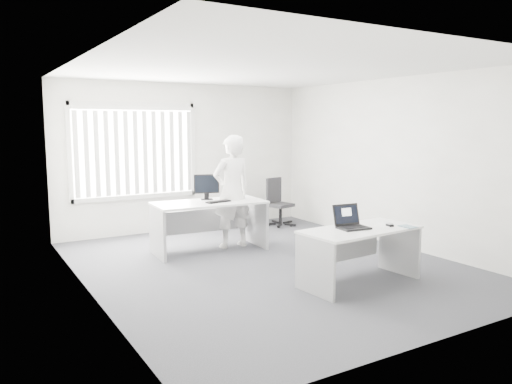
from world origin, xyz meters
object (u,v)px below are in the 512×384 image
office_chair (279,211)px  monitor (207,187)px  laptop (354,217)px  desk_far (209,216)px  desk_near (360,244)px  person (232,192)px

office_chair → monitor: bearing=-168.7°
office_chair → laptop: laptop is taller
desk_far → laptop: bearing=-67.8°
desk_near → desk_far: bearing=106.3°
desk_far → office_chair: 2.42m
desk_far → monitor: bearing=77.9°
desk_near → monitor: monitor is taller
desk_far → person: bearing=10.4°
person → laptop: (0.40, -2.52, -0.06)m
desk_near → person: 2.62m
desk_far → office_chair: (2.10, 1.16, -0.28)m
desk_near → person: person is taller
desk_far → office_chair: bearing=32.4°
desk_far → person: size_ratio=0.97×
desk_near → laptop: bearing=164.2°
monitor → desk_near: bearing=-55.2°
monitor → laptop: bearing=-57.0°
office_chair → laptop: (-1.27, -3.63, 0.57)m
desk_far → office_chair: size_ratio=1.89×
office_chair → person: 2.10m
laptop → person: bearing=104.4°
office_chair → monitor: monitor is taller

